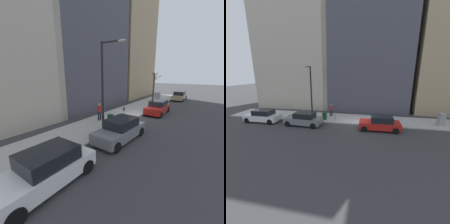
# 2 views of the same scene
# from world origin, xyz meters

# --- Properties ---
(ground_plane) EXTENTS (120.00, 120.00, 0.00)m
(ground_plane) POSITION_xyz_m (0.00, 0.00, 0.00)
(ground_plane) COLOR #38383A
(sidewalk) EXTENTS (4.00, 36.00, 0.15)m
(sidewalk) POSITION_xyz_m (2.00, 0.00, 0.07)
(sidewalk) COLOR #B2AFA8
(sidewalk) RESTS_ON ground
(parked_car_tan) EXTENTS (1.92, 4.20, 1.52)m
(parked_car_tan) POSITION_xyz_m (-1.12, -13.28, 0.74)
(parked_car_tan) COLOR tan
(parked_car_tan) RESTS_ON ground
(parked_car_red) EXTENTS (2.02, 4.24, 1.52)m
(parked_car_red) POSITION_xyz_m (-1.03, -2.09, 0.74)
(parked_car_red) COLOR red
(parked_car_red) RESTS_ON ground
(parked_car_grey) EXTENTS (2.06, 4.27, 1.52)m
(parked_car_grey) POSITION_xyz_m (-1.25, 6.43, 0.74)
(parked_car_grey) COLOR slate
(parked_car_grey) RESTS_ON ground
(parked_car_white) EXTENTS (1.94, 4.21, 1.52)m
(parked_car_white) POSITION_xyz_m (-1.09, 11.91, 0.74)
(parked_car_white) COLOR white
(parked_car_white) RESTS_ON ground
(parking_meter) EXTENTS (0.14, 0.10, 1.35)m
(parking_meter) POSITION_xyz_m (0.45, 3.08, 0.98)
(parking_meter) COLOR slate
(parking_meter) RESTS_ON sidewalk
(utility_box) EXTENTS (0.83, 0.61, 1.43)m
(utility_box) POSITION_xyz_m (1.30, -8.86, 0.85)
(utility_box) COLOR #A8A399
(utility_box) RESTS_ON sidewalk
(streetlamp) EXTENTS (1.97, 0.32, 6.50)m
(streetlamp) POSITION_xyz_m (0.28, 6.08, 4.02)
(streetlamp) COLOR black
(streetlamp) RESTS_ON sidewalk
(bare_tree) EXTENTS (1.22, 1.31, 4.61)m
(bare_tree) POSITION_xyz_m (2.58, -10.56, 2.51)
(bare_tree) COLOR brown
(bare_tree) RESTS_ON sidewalk
(trash_bin) EXTENTS (0.56, 0.56, 0.90)m
(trash_bin) POSITION_xyz_m (0.90, 4.57, 0.60)
(trash_bin) COLOR #14381E
(trash_bin) RESTS_ON sidewalk
(pedestrian_near_meter) EXTENTS (0.36, 0.39, 1.66)m
(pedestrian_near_meter) POSITION_xyz_m (2.52, 4.13, 1.09)
(pedestrian_near_meter) COLOR #1E1E2D
(pedestrian_near_meter) RESTS_ON sidewalk
(office_tower_left) EXTENTS (11.39, 11.39, 21.45)m
(office_tower_left) POSITION_xyz_m (11.20, -12.92, 10.73)
(office_tower_left) COLOR tan
(office_tower_left) RESTS_ON ground
(office_block_center) EXTENTS (12.71, 12.71, 20.97)m
(office_block_center) POSITION_xyz_m (11.86, -0.20, 10.48)
(office_block_center) COLOR #4C4C56
(office_block_center) RESTS_ON ground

